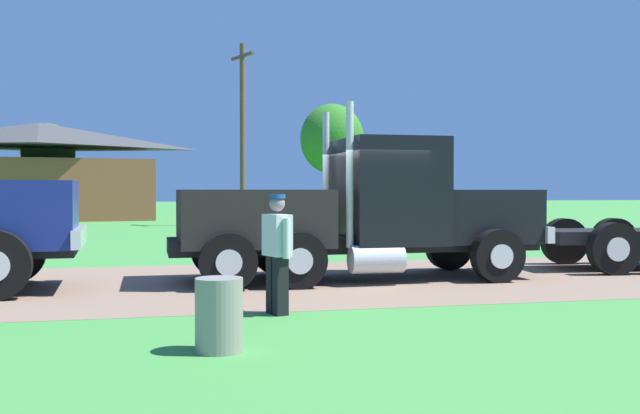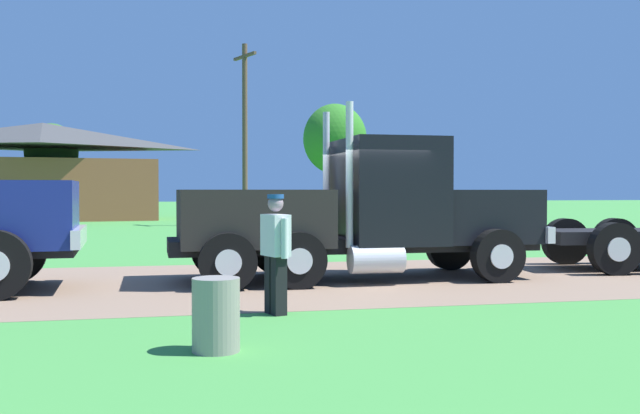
{
  "view_description": "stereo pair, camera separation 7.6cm",
  "coord_description": "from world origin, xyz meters",
  "px_view_note": "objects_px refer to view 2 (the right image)",
  "views": [
    {
      "loc": [
        -3.72,
        -13.68,
        1.76
      ],
      "look_at": [
        -0.58,
        0.15,
        1.43
      ],
      "focal_mm": 40.58,
      "sensor_mm": 36.0,
      "label": 1
    },
    {
      "loc": [
        -3.64,
        -13.7,
        1.76
      ],
      "look_at": [
        -0.58,
        0.15,
        1.43
      ],
      "focal_mm": 40.58,
      "sensor_mm": 36.0,
      "label": 2
    }
  ],
  "objects_px": {
    "utility_pole_near": "(245,130)",
    "truck_foreground_white": "(360,214)",
    "visitor_far_side": "(3,221)",
    "steel_barrel": "(216,315)",
    "shed_building": "(43,173)",
    "visitor_standing_near": "(276,248)"
  },
  "relations": [
    {
      "from": "utility_pole_near",
      "to": "truck_foreground_white",
      "type": "bearing_deg",
      "value": -90.55
    },
    {
      "from": "truck_foreground_white",
      "to": "visitor_far_side",
      "type": "distance_m",
      "value": 9.83
    },
    {
      "from": "steel_barrel",
      "to": "shed_building",
      "type": "bearing_deg",
      "value": 101.16
    },
    {
      "from": "visitor_standing_near",
      "to": "steel_barrel",
      "type": "xyz_separation_m",
      "value": [
        -1.0,
        -2.2,
        -0.53
      ]
    },
    {
      "from": "steel_barrel",
      "to": "visitor_standing_near",
      "type": "bearing_deg",
      "value": 65.47
    },
    {
      "from": "visitor_far_side",
      "to": "utility_pole_near",
      "type": "relative_size",
      "value": 0.2
    },
    {
      "from": "steel_barrel",
      "to": "utility_pole_near",
      "type": "xyz_separation_m",
      "value": [
        3.49,
        27.62,
        4.32
      ]
    },
    {
      "from": "visitor_standing_near",
      "to": "utility_pole_near",
      "type": "relative_size",
      "value": 0.19
    },
    {
      "from": "utility_pole_near",
      "to": "visitor_far_side",
      "type": "bearing_deg",
      "value": -116.92
    },
    {
      "from": "truck_foreground_white",
      "to": "steel_barrel",
      "type": "distance_m",
      "value": 6.78
    },
    {
      "from": "visitor_far_side",
      "to": "shed_building",
      "type": "distance_m",
      "value": 25.58
    },
    {
      "from": "visitor_far_side",
      "to": "visitor_standing_near",
      "type": "bearing_deg",
      "value": -60.22
    },
    {
      "from": "visitor_standing_near",
      "to": "shed_building",
      "type": "distance_m",
      "value": 36.04
    },
    {
      "from": "visitor_far_side",
      "to": "shed_building",
      "type": "relative_size",
      "value": 0.13
    },
    {
      "from": "visitor_far_side",
      "to": "utility_pole_near",
      "type": "height_order",
      "value": "utility_pole_near"
    },
    {
      "from": "visitor_standing_near",
      "to": "steel_barrel",
      "type": "bearing_deg",
      "value": -114.53
    },
    {
      "from": "visitor_standing_near",
      "to": "utility_pole_near",
      "type": "xyz_separation_m",
      "value": [
        2.48,
        25.42,
        3.79
      ]
    },
    {
      "from": "shed_building",
      "to": "visitor_far_side",
      "type": "bearing_deg",
      "value": -83.64
    },
    {
      "from": "visitor_standing_near",
      "to": "steel_barrel",
      "type": "relative_size",
      "value": 2.11
    },
    {
      "from": "visitor_standing_near",
      "to": "steel_barrel",
      "type": "distance_m",
      "value": 2.48
    },
    {
      "from": "visitor_far_side",
      "to": "steel_barrel",
      "type": "relative_size",
      "value": 2.22
    },
    {
      "from": "steel_barrel",
      "to": "utility_pole_near",
      "type": "distance_m",
      "value": 28.17
    }
  ]
}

